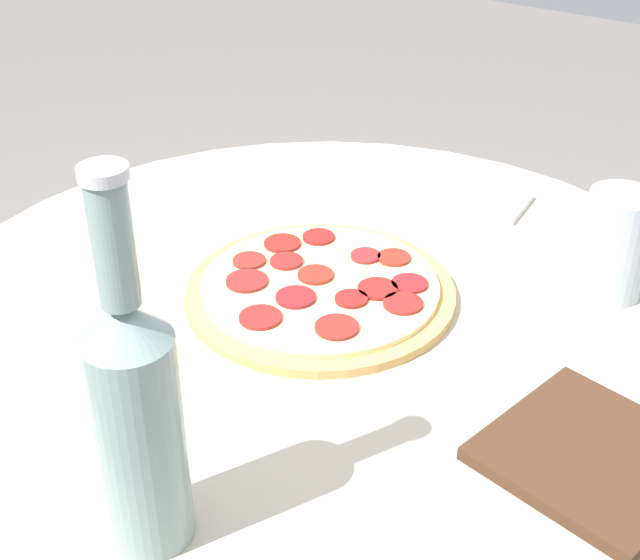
# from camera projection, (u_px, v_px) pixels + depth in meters

# --- Properties ---
(table) EXTENTS (0.86, 0.86, 0.78)m
(table) POSITION_uv_depth(u_px,v_px,m) (326.00, 466.00, 1.02)
(table) COLOR #B2A893
(table) RESTS_ON ground_plane
(pizza) EXTENTS (0.28, 0.28, 0.02)m
(pizza) POSITION_uv_depth(u_px,v_px,m) (320.00, 290.00, 0.92)
(pizza) COLOR tan
(pizza) RESTS_ON table
(beer_bottle) EXTENTS (0.06, 0.06, 0.29)m
(beer_bottle) POSITION_uv_depth(u_px,v_px,m) (137.00, 414.00, 0.60)
(beer_bottle) COLOR gray
(beer_bottle) RESTS_ON table
(pizza_paddle) EXTENTS (0.29, 0.18, 0.02)m
(pizza_paddle) POSITION_uv_depth(u_px,v_px,m) (620.00, 471.00, 0.70)
(pizza_paddle) COLOR #422819
(pizza_paddle) RESTS_ON table
(drinking_glass) EXTENTS (0.07, 0.07, 0.11)m
(drinking_glass) POSITION_uv_depth(u_px,v_px,m) (616.00, 244.00, 0.91)
(drinking_glass) COLOR #ADBCC6
(drinking_glass) RESTS_ON table
(napkin) EXTENTS (0.14, 0.09, 0.01)m
(napkin) POSITION_uv_depth(u_px,v_px,m) (471.00, 197.00, 1.11)
(napkin) COLOR white
(napkin) RESTS_ON table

